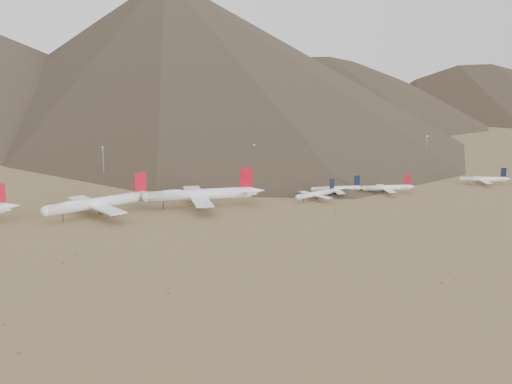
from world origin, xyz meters
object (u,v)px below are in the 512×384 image
object	(u,v)px
widebody_east	(200,194)
narrowbody_b	(337,189)
narrowbody_a	(317,194)
widebody_centre	(98,203)
control_tower	(219,171)

from	to	relation	value
widebody_east	narrowbody_b	xyz separation A→B (m)	(96.69, 5.87, -3.86)
narrowbody_a	narrowbody_b	world-z (taller)	narrowbody_b
widebody_centre	widebody_east	bearing A→B (deg)	-19.02
control_tower	narrowbody_a	bearing A→B (deg)	-65.32
widebody_east	narrowbody_a	bearing A→B (deg)	0.80
widebody_east	narrowbody_a	distance (m)	77.61
widebody_centre	narrowbody_b	xyz separation A→B (m)	(158.98, 8.97, -3.56)
widebody_east	control_tower	distance (m)	94.45
widebody_east	narrowbody_b	bearing A→B (deg)	7.45
widebody_centre	control_tower	bearing A→B (deg)	21.09
widebody_centre	narrowbody_a	distance (m)	139.74
narrowbody_b	control_tower	size ratio (longest dim) A/B	3.22
control_tower	widebody_centre	bearing A→B (deg)	-137.04
narrowbody_a	control_tower	size ratio (longest dim) A/B	3.02
widebody_east	narrowbody_b	world-z (taller)	widebody_east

